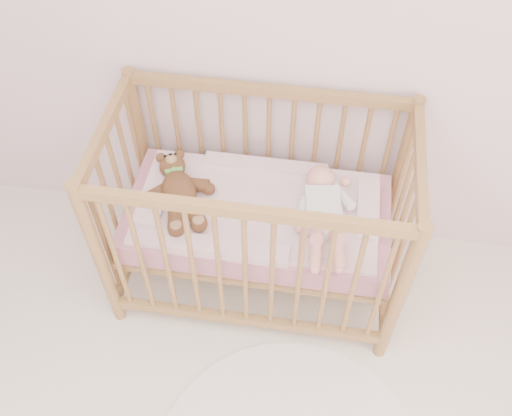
# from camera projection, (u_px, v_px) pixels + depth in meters

# --- Properties ---
(wall_back) EXTENTS (4.00, 0.02, 2.70)m
(wall_back) POSITION_uv_depth(u_px,v_px,m) (270.00, 5.00, 2.26)
(wall_back) COLOR silver
(wall_back) RESTS_ON floor
(crib) EXTENTS (1.36, 0.76, 1.00)m
(crib) POSITION_uv_depth(u_px,v_px,m) (258.00, 216.00, 2.67)
(crib) COLOR #A17544
(crib) RESTS_ON floor
(mattress) EXTENTS (1.22, 0.62, 0.13)m
(mattress) POSITION_uv_depth(u_px,v_px,m) (258.00, 218.00, 2.68)
(mattress) COLOR #CC7F95
(mattress) RESTS_ON crib
(blanket) EXTENTS (1.10, 0.58, 0.06)m
(blanket) POSITION_uv_depth(u_px,v_px,m) (258.00, 208.00, 2.62)
(blanket) COLOR #EEA4AF
(blanket) RESTS_ON mattress
(baby) EXTENTS (0.37, 0.63, 0.14)m
(baby) POSITION_uv_depth(u_px,v_px,m) (323.00, 209.00, 2.52)
(baby) COLOR white
(baby) RESTS_ON blanket
(teddy_bear) EXTENTS (0.52, 0.59, 0.14)m
(teddy_bear) POSITION_uv_depth(u_px,v_px,m) (179.00, 190.00, 2.58)
(teddy_bear) COLOR brown
(teddy_bear) RESTS_ON blanket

